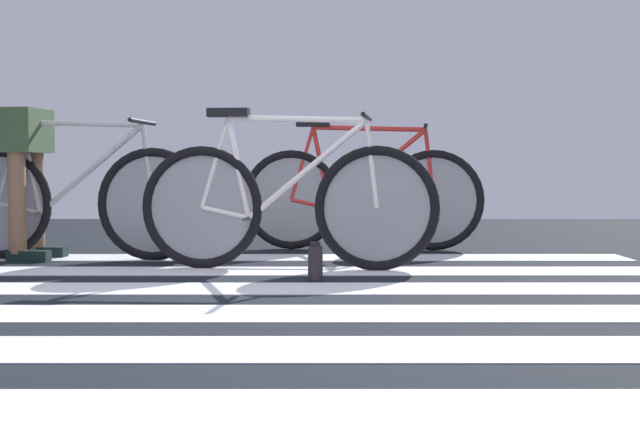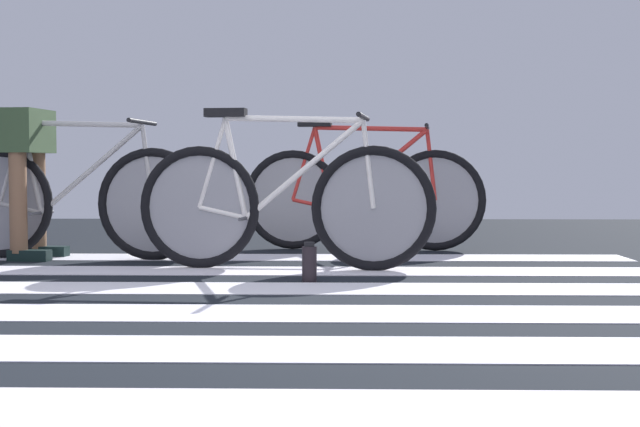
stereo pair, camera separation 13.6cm
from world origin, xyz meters
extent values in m
cube|color=black|center=(0.00, 0.00, 0.01)|extent=(18.00, 14.00, 0.02)
cube|color=silver|center=(-0.06, -1.35, 0.02)|extent=(5.20, 0.44, 0.00)
cube|color=silver|center=(0.11, -0.58, 0.02)|extent=(5.20, 0.44, 0.00)
cube|color=silver|center=(-0.04, 0.15, 0.02)|extent=(5.20, 0.44, 0.00)
cube|color=silver|center=(-0.14, 0.92, 0.02)|extent=(5.20, 0.44, 0.00)
cube|color=silver|center=(0.00, 1.67, 0.02)|extent=(5.20, 0.44, 0.00)
cube|color=silver|center=(-0.13, 2.46, 0.02)|extent=(5.20, 0.44, 0.00)
torus|color=black|center=(-0.22, 1.82, 0.38)|extent=(0.72, 0.14, 0.72)
torus|color=black|center=(0.80, 1.70, 0.38)|extent=(0.72, 0.14, 0.72)
cylinder|color=gray|center=(-0.22, 1.82, 0.38)|extent=(0.60, 0.08, 0.61)
cylinder|color=gray|center=(0.80, 1.70, 0.38)|extent=(0.60, 0.08, 0.61)
cylinder|color=white|center=(0.34, 1.75, 0.89)|extent=(0.80, 0.13, 0.05)
cylinder|color=white|center=(0.40, 1.75, 0.60)|extent=(0.70, 0.12, 0.59)
cylinder|color=white|center=(0.00, 1.80, 0.61)|extent=(0.16, 0.05, 0.59)
cylinder|color=white|center=(-0.08, 1.80, 0.35)|extent=(0.29, 0.06, 0.09)
cylinder|color=white|center=(-0.14, 1.81, 0.64)|extent=(0.19, 0.05, 0.53)
cylinder|color=white|center=(0.77, 1.70, 0.63)|extent=(0.09, 0.04, 0.50)
cube|color=black|center=(-0.06, 1.80, 0.93)|extent=(0.25, 0.12, 0.05)
cylinder|color=black|center=(0.74, 1.71, 0.90)|extent=(0.09, 0.52, 0.03)
cylinder|color=#4C4C51|center=(0.06, 1.79, 0.32)|extent=(0.06, 0.34, 0.02)
torus|color=black|center=(-0.59, 2.28, 0.38)|extent=(0.72, 0.13, 0.72)
cylinder|color=gray|center=(-0.59, 2.28, 0.38)|extent=(0.60, 0.07, 0.61)
cylinder|color=#BBB8B7|center=(-1.04, 2.32, 0.89)|extent=(0.80, 0.12, 0.05)
cylinder|color=#BBB8B7|center=(-0.98, 2.32, 0.60)|extent=(0.70, 0.11, 0.59)
cylinder|color=#BBB8B7|center=(-1.38, 2.36, 0.61)|extent=(0.16, 0.05, 0.59)
cylinder|color=#BBB8B7|center=(-1.46, 2.37, 0.35)|extent=(0.29, 0.06, 0.09)
cylinder|color=#BBB8B7|center=(-1.52, 2.38, 0.64)|extent=(0.19, 0.05, 0.53)
cylinder|color=#BBB8B7|center=(-0.62, 2.28, 0.63)|extent=(0.09, 0.04, 0.50)
cube|color=black|center=(-1.44, 2.37, 0.93)|extent=(0.25, 0.12, 0.05)
cylinder|color=black|center=(-0.64, 2.28, 0.90)|extent=(0.08, 0.52, 0.03)
cylinder|color=#4C4C51|center=(-1.32, 2.36, 0.32)|extent=(0.06, 0.34, 0.02)
cylinder|color=brown|center=(-1.40, 2.50, 0.51)|extent=(0.11, 0.11, 0.87)
cylinder|color=brown|center=(-1.43, 2.23, 0.51)|extent=(0.11, 0.11, 0.87)
cube|color=#32482D|center=(-1.41, 2.36, 0.84)|extent=(0.26, 0.43, 0.28)
cube|color=black|center=(-1.33, 2.50, 0.06)|extent=(0.27, 0.13, 0.07)
cube|color=black|center=(-1.36, 2.22, 0.06)|extent=(0.27, 0.13, 0.07)
torus|color=black|center=(0.27, 3.10, 0.38)|extent=(0.72, 0.13, 0.72)
torus|color=black|center=(1.28, 3.00, 0.38)|extent=(0.72, 0.13, 0.72)
cylinder|color=gray|center=(0.27, 3.10, 0.38)|extent=(0.60, 0.07, 0.61)
cylinder|color=gray|center=(1.28, 3.00, 0.38)|extent=(0.60, 0.07, 0.61)
cylinder|color=red|center=(0.82, 3.04, 0.89)|extent=(0.80, 0.12, 0.05)
cylinder|color=red|center=(0.88, 3.04, 0.60)|extent=(0.70, 0.11, 0.59)
cylinder|color=red|center=(0.48, 3.08, 0.61)|extent=(0.16, 0.05, 0.59)
cylinder|color=red|center=(0.41, 3.09, 0.35)|extent=(0.29, 0.06, 0.09)
cylinder|color=red|center=(0.35, 3.09, 0.64)|extent=(0.19, 0.04, 0.53)
cylinder|color=red|center=(1.25, 3.00, 0.63)|extent=(0.09, 0.04, 0.50)
cube|color=black|center=(0.42, 3.09, 0.93)|extent=(0.25, 0.11, 0.05)
cylinder|color=black|center=(1.22, 3.00, 0.90)|extent=(0.08, 0.52, 0.03)
cylinder|color=#4C4C51|center=(0.54, 3.07, 0.32)|extent=(0.06, 0.34, 0.02)
cylinder|color=black|center=(0.45, 1.20, 0.11)|extent=(0.08, 0.08, 0.18)
cylinder|color=black|center=(0.45, 1.20, 0.21)|extent=(0.05, 0.05, 0.02)
camera|label=1|loc=(0.47, -3.54, 0.61)|focal=51.80mm
camera|label=2|loc=(0.61, -3.54, 0.61)|focal=51.80mm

